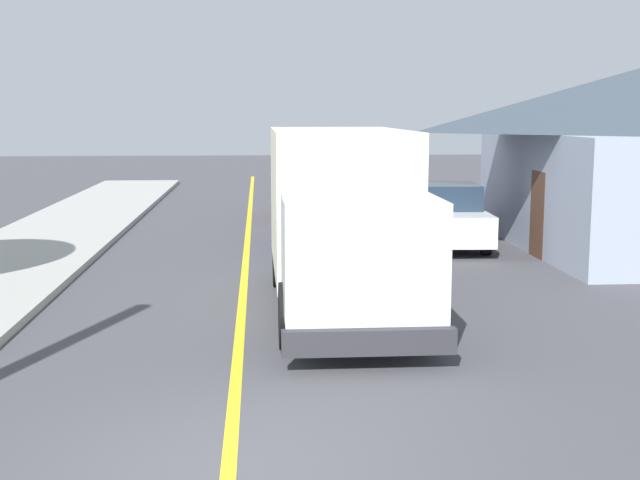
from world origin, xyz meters
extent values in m
plane|color=#424247|center=(0.00, 0.00, 0.00)|extent=(120.00, 120.00, 0.00)
cube|color=gold|center=(0.00, 10.00, 0.00)|extent=(0.16, 56.00, 0.01)
cube|color=#F2EDCC|center=(1.80, 7.71, 1.90)|extent=(2.41, 5.01, 2.60)
cube|color=silver|center=(1.81, 4.21, 1.45)|extent=(2.29, 2.01, 1.70)
cube|color=#1E2D3D|center=(1.81, 3.31, 1.82)|extent=(2.04, 0.09, 0.75)
cube|color=#2D2D33|center=(1.81, 3.13, 0.42)|extent=(2.40, 0.21, 0.36)
cylinder|color=black|center=(2.86, 4.42, 0.50)|extent=(0.30, 1.00, 1.00)
cylinder|color=black|center=(0.76, 4.41, 0.50)|extent=(0.30, 1.00, 1.00)
cylinder|color=black|center=(2.85, 8.97, 0.50)|extent=(0.30, 1.00, 1.00)
cylinder|color=black|center=(0.75, 8.96, 0.50)|extent=(0.30, 1.00, 1.00)
cube|color=#2D4793|center=(2.08, 14.26, 0.65)|extent=(1.92, 4.45, 0.76)
cube|color=#1E2D3D|center=(2.08, 14.41, 1.35)|extent=(1.63, 1.84, 0.64)
cylinder|color=black|center=(2.91, 12.88, 0.32)|extent=(0.24, 0.65, 0.64)
cylinder|color=black|center=(1.33, 12.83, 0.32)|extent=(0.24, 0.65, 0.64)
cylinder|color=black|center=(2.83, 15.69, 0.32)|extent=(0.24, 0.65, 0.64)
cylinder|color=black|center=(1.25, 15.65, 0.32)|extent=(0.24, 0.65, 0.64)
cube|color=maroon|center=(2.06, 19.88, 0.65)|extent=(1.81, 4.41, 0.76)
cube|color=#1E2D3D|center=(2.06, 20.03, 1.35)|extent=(1.59, 1.80, 0.64)
cylinder|color=black|center=(2.85, 18.47, 0.32)|extent=(0.22, 0.64, 0.64)
cylinder|color=black|center=(1.27, 18.48, 0.32)|extent=(0.22, 0.64, 0.64)
cylinder|color=black|center=(2.85, 21.29, 0.32)|extent=(0.22, 0.64, 0.64)
cylinder|color=black|center=(1.27, 21.29, 0.32)|extent=(0.22, 0.64, 0.64)
cube|color=silver|center=(5.20, 13.72, 0.65)|extent=(2.01, 4.48, 0.76)
cube|color=#1E2D3D|center=(5.19, 13.57, 1.35)|extent=(1.67, 1.87, 0.64)
cylinder|color=black|center=(4.48, 15.17, 0.32)|extent=(0.25, 0.65, 0.64)
cylinder|color=black|center=(6.06, 15.09, 0.32)|extent=(0.25, 0.65, 0.64)
cylinder|color=black|center=(4.34, 12.35, 0.32)|extent=(0.25, 0.65, 0.64)
cylinder|color=black|center=(5.92, 12.28, 0.32)|extent=(0.25, 0.65, 0.64)
cube|color=brown|center=(7.11, 11.91, 1.05)|extent=(0.10, 1.00, 2.10)
camera|label=1|loc=(0.33, -7.92, 3.54)|focal=47.25mm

